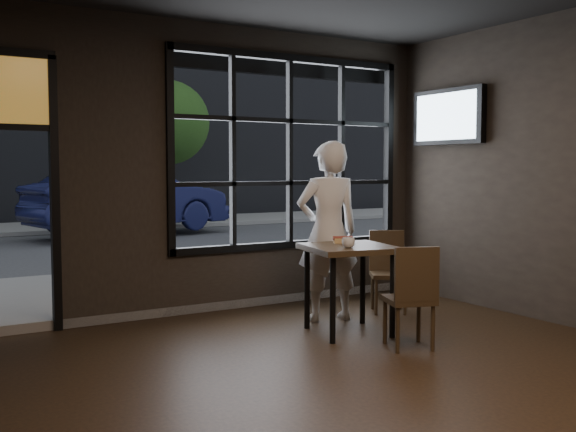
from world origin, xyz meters
TOP-DOWN VIEW (x-y plane):
  - floor at (0.00, 0.00)m, footprint 6.00×7.00m
  - window_frame at (1.20, 3.50)m, footprint 3.06×0.12m
  - cafe_table at (0.92, 1.91)m, footprint 0.93×0.93m
  - chair_near at (1.06, 1.20)m, footprint 0.52×0.52m
  - chair_window at (1.86, 2.45)m, footprint 0.54×0.54m
  - man at (1.06, 2.48)m, footprint 0.77×0.58m
  - hotdog at (0.98, 2.11)m, footprint 0.22×0.15m
  - cup at (0.79, 1.75)m, footprint 0.14×0.14m
  - tv at (2.93, 2.66)m, footprint 0.13×1.14m
  - navy_car at (2.00, 12.17)m, footprint 4.98×2.59m
  - tree_right at (4.03, 14.96)m, footprint 2.40×2.40m

SIDE VIEW (x-z plane):
  - floor at x=0.00m, z-range -0.02..0.00m
  - cafe_table at x=0.92m, z-range 0.00..0.87m
  - chair_window at x=1.86m, z-range 0.00..0.91m
  - chair_near at x=1.06m, z-range 0.00..0.93m
  - navy_car at x=2.00m, z-range 0.10..1.66m
  - hotdog at x=0.98m, z-range 0.86..0.92m
  - cup at x=0.79m, z-range 0.86..0.96m
  - man at x=1.06m, z-range 0.00..1.89m
  - window_frame at x=1.20m, z-range 0.66..2.94m
  - tv at x=2.93m, z-range 1.90..2.56m
  - tree_right at x=4.03m, z-range 0.84..4.94m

